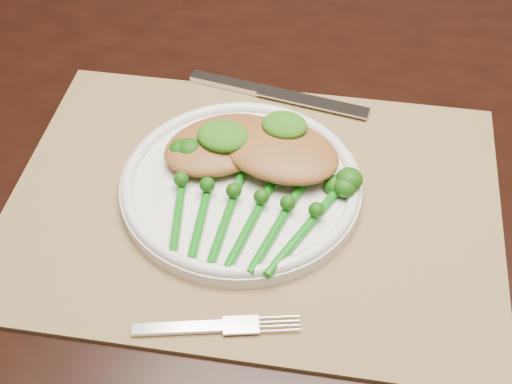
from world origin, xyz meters
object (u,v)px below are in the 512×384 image
(dining_table, at_px, (322,340))
(placemat, at_px, (254,203))
(dinner_plate, at_px, (241,184))
(chicken_fillet_left, at_px, (223,144))
(broccolini_bundle, at_px, (241,214))

(dining_table, bearing_deg, placemat, -133.18)
(dinner_plate, xyz_separation_m, chicken_fillet_left, (-0.03, 0.03, 0.02))
(placemat, distance_m, chicken_fillet_left, 0.07)
(placemat, height_order, dinner_plate, dinner_plate)
(placemat, relative_size, chicken_fillet_left, 3.92)
(broccolini_bundle, bearing_deg, dinner_plate, 108.42)
(chicken_fillet_left, bearing_deg, dinner_plate, -89.90)
(placemat, xyz_separation_m, dinner_plate, (-0.02, 0.01, 0.01))
(dinner_plate, relative_size, broccolini_bundle, 1.45)
(chicken_fillet_left, bearing_deg, placemat, -84.32)
(dining_table, bearing_deg, broccolini_bundle, -125.36)
(dining_table, distance_m, chicken_fillet_left, 0.42)
(chicken_fillet_left, bearing_deg, dining_table, -18.13)
(placemat, distance_m, dinner_plate, 0.02)
(dinner_plate, height_order, broccolini_bundle, broccolini_bundle)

